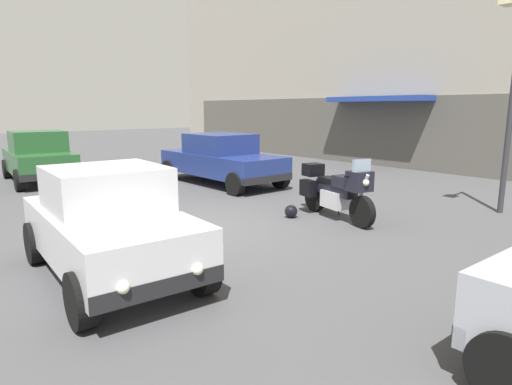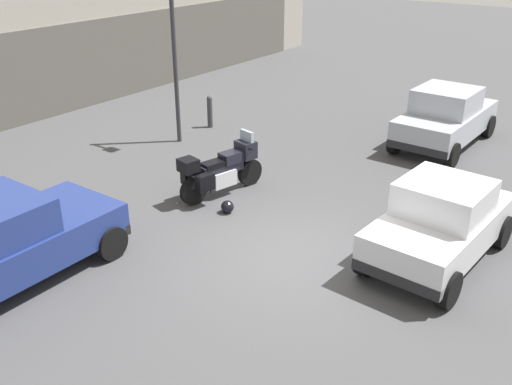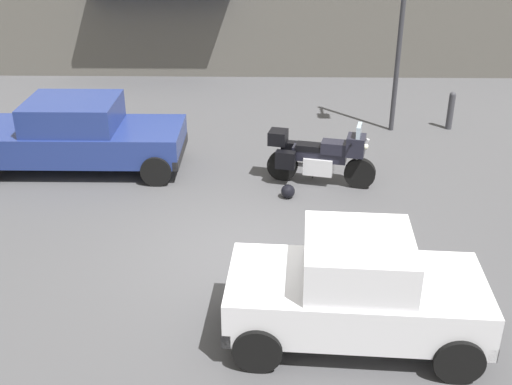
% 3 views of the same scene
% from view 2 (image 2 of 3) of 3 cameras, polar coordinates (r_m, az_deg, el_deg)
% --- Properties ---
extents(ground_plane, '(80.00, 80.00, 0.00)m').
position_cam_2_polar(ground_plane, '(10.81, 4.28, -6.43)').
color(ground_plane, '#424244').
extents(motorcycle, '(2.23, 1.01, 1.36)m').
position_cam_2_polar(motorcycle, '(13.01, -3.51, 2.30)').
color(motorcycle, black).
rests_on(motorcycle, ground).
extents(helmet, '(0.28, 0.28, 0.28)m').
position_cam_2_polar(helmet, '(12.35, -2.84, -1.42)').
color(helmet, black).
rests_on(helmet, ground).
extents(car_hatchback_near, '(3.91, 1.86, 1.64)m').
position_cam_2_polar(car_hatchback_near, '(16.85, 18.21, 7.07)').
color(car_hatchback_near, '#9EA3AD').
rests_on(car_hatchback_near, ground).
extents(car_compact_side, '(3.55, 1.89, 1.56)m').
position_cam_2_polar(car_compact_side, '(10.87, 17.76, -2.83)').
color(car_compact_side, silver).
rests_on(car_compact_side, ground).
extents(streetlamp_curbside, '(0.28, 0.94, 4.57)m').
position_cam_2_polar(streetlamp_curbside, '(15.91, -7.72, 14.48)').
color(streetlamp_curbside, '#2D2D33').
rests_on(streetlamp_curbside, ground).
extents(bollard_curbside, '(0.16, 0.16, 0.98)m').
position_cam_2_polar(bollard_curbside, '(17.68, -4.59, 8.06)').
color(bollard_curbside, '#333338').
rests_on(bollard_curbside, ground).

